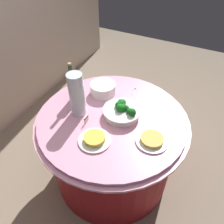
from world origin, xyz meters
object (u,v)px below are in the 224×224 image
Objects in this scene: decorative_fruit_vase at (77,96)px; label_placard_mid at (76,88)px; label_placard_front at (86,119)px; serving_tongs at (134,94)px; food_plate_fried_egg at (94,139)px; broccoli_bowl at (122,111)px; plate_stack at (103,89)px; wine_bottle at (73,87)px; food_plate_noodles at (152,140)px.

decorative_fruit_vase is 6.18× the size of label_placard_mid.
serving_tongs is at bearing -21.30° from label_placard_front.
food_plate_fried_egg is at bearing -131.99° from label_placard_front.
decorative_fruit_vase is at bearing 52.29° from food_plate_fried_egg.
food_plate_fried_egg is (-0.31, 0.06, -0.03)m from broccoli_bowl.
plate_stack is 0.26m from serving_tongs.
serving_tongs is at bearing -54.12° from wine_bottle.
decorative_fruit_vase is (-0.11, -0.11, 0.03)m from wine_bottle.
food_plate_noodles is (-0.32, -0.54, -0.03)m from plate_stack.
label_placard_front is (-0.18, 0.20, -0.01)m from broccoli_bowl.
food_plate_fried_egg is 1.00× the size of food_plate_noodles.
wine_bottle is 0.48m from food_plate_fried_egg.
food_plate_fried_egg reaches higher than food_plate_noodles.
food_plate_fried_egg is at bearing 176.31° from serving_tongs.
plate_stack is (0.18, 0.26, 0.00)m from broccoli_bowl.
plate_stack is at bearing -41.23° from wine_bottle.
plate_stack is 3.82× the size of label_placard_front.
broccoli_bowl is at bearing -175.96° from serving_tongs.
serving_tongs is 3.03× the size of label_placard_mid.
label_placard_front reaches higher than food_plate_fried_egg.
food_plate_fried_egg is 0.58m from label_placard_mid.
serving_tongs is 0.49m from label_placard_mid.
label_placard_front is (-0.06, -0.10, -0.13)m from decorative_fruit_vase.
decorative_fruit_vase reaches higher than broccoli_bowl.
label_placard_mid is (0.22, 0.17, -0.13)m from decorative_fruit_vase.
plate_stack is at bearing -9.20° from decorative_fruit_vase.
wine_bottle is 0.99× the size of decorative_fruit_vase.
label_placard_mid is at bearing 45.44° from food_plate_fried_egg.
serving_tongs is at bearing -66.41° from plate_stack.
decorative_fruit_vase is 6.18× the size of label_placard_front.
label_placard_front is at bearing 132.42° from broccoli_bowl.
broccoli_bowl is 5.09× the size of label_placard_front.
food_plate_fried_egg is (-0.30, -0.36, -0.11)m from wine_bottle.
wine_bottle is at bearing -152.57° from label_placard_mid.
label_placard_front reaches higher than serving_tongs.
wine_bottle is at bearing 79.29° from food_plate_noodles.
label_placard_mid is at bearing 78.14° from broccoli_bowl.
plate_stack is 3.82× the size of label_placard_mid.
broccoli_bowl is at bearing -10.54° from food_plate_fried_egg.
wine_bottle is at bearing 91.20° from broccoli_bowl.
broccoli_bowl is 0.48m from label_placard_mid.
plate_stack is 0.62× the size of wine_bottle.
food_plate_noodles is at bearing -144.07° from serving_tongs.
food_plate_noodles is (-0.14, -0.28, -0.03)m from broccoli_bowl.
plate_stack is 0.32m from decorative_fruit_vase.
serving_tongs is 3.03× the size of label_placard_front.
label_placard_front reaches higher than food_plate_noodles.
wine_bottle is 1.53× the size of food_plate_noodles.
wine_bottle is 1.53× the size of food_plate_fried_egg.
food_plate_noodles is 4.00× the size of label_placard_mid.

